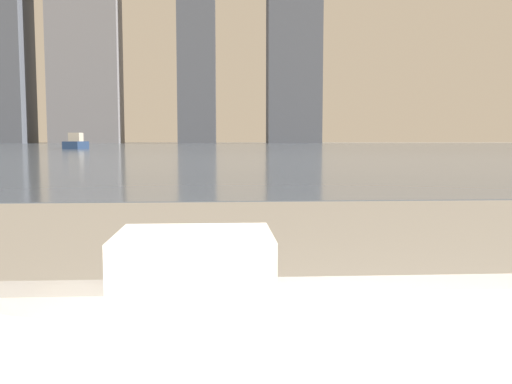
% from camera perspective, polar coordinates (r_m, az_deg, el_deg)
% --- Properties ---
extents(towel_stack, '(0.25, 0.21, 0.12)m').
position_cam_1_polar(towel_stack, '(0.96, -6.17, -7.61)').
color(towel_stack, white).
rests_on(towel_stack, bathtub).
extents(harbor_water, '(180.00, 110.00, 0.01)m').
position_cam_1_polar(harbor_water, '(62.05, -3.53, 4.56)').
color(harbor_water, slate).
rests_on(harbor_water, ground_plane).
extents(harbor_boat_1, '(1.30, 3.50, 1.30)m').
position_cam_1_polar(harbor_boat_1, '(48.12, -17.56, 4.67)').
color(harbor_boat_1, navy).
rests_on(harbor_boat_1, harbor_water).
extents(skyline_tower_1, '(13.82, 7.22, 49.60)m').
position_cam_1_polar(skyline_tower_1, '(123.45, -16.81, 16.29)').
color(skyline_tower_1, slate).
rests_on(skyline_tower_1, ground_plane).
extents(skyline_tower_3, '(10.96, 6.45, 46.16)m').
position_cam_1_polar(skyline_tower_3, '(121.08, 3.83, 15.89)').
color(skyline_tower_3, '#4C515B').
rests_on(skyline_tower_3, ground_plane).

